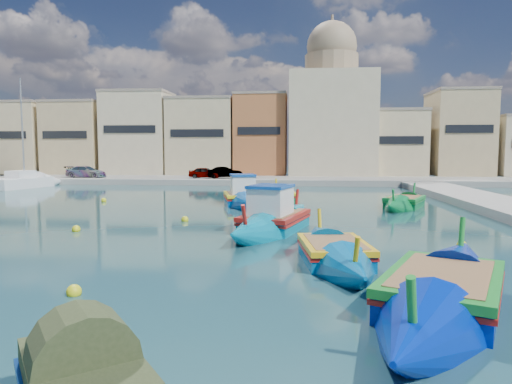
% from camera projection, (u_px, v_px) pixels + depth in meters
% --- Properties ---
extents(ground, '(160.00, 160.00, 0.00)m').
position_uv_depth(ground, '(138.00, 241.00, 17.52)').
color(ground, '#153A3F').
rests_on(ground, ground).
extents(north_quay, '(80.00, 8.00, 0.60)m').
position_uv_depth(north_quay, '(242.00, 180.00, 49.23)').
color(north_quay, gray).
rests_on(north_quay, ground).
extents(north_townhouses, '(83.20, 7.87, 10.19)m').
position_uv_depth(north_townhouses, '(303.00, 138.00, 55.49)').
color(north_townhouses, tan).
rests_on(north_townhouses, ground).
extents(church_block, '(10.00, 10.00, 19.10)m').
position_uv_depth(church_block, '(331.00, 110.00, 55.51)').
color(church_block, '#C5B693').
rests_on(church_block, ground).
extents(parked_cars, '(19.31, 1.90, 1.25)m').
position_uv_depth(parked_cars, '(156.00, 172.00, 48.50)').
color(parked_cars, '#4C1919').
rests_on(parked_cars, north_quay).
extents(luzzu_turquoise_cabin, '(4.68, 9.91, 3.12)m').
position_uv_depth(luzzu_turquoise_cabin, '(275.00, 222.00, 19.97)').
color(luzzu_turquoise_cabin, '#00789B').
rests_on(luzzu_turquoise_cabin, ground).
extents(luzzu_blue_cabin, '(4.02, 8.81, 3.03)m').
position_uv_depth(luzzu_blue_cabin, '(242.00, 199.00, 29.56)').
color(luzzu_blue_cabin, '#004CA2').
rests_on(luzzu_blue_cabin, ground).
extents(luzzu_cyan_mid, '(5.04, 7.96, 2.34)m').
position_uv_depth(luzzu_cyan_mid, '(404.00, 203.00, 28.14)').
color(luzzu_cyan_mid, '#0A6D32').
rests_on(luzzu_cyan_mid, ground).
extents(luzzu_green, '(2.94, 7.85, 2.41)m').
position_uv_depth(luzzu_green, '(279.00, 198.00, 31.40)').
color(luzzu_green, '#0B763D').
rests_on(luzzu_green, ground).
extents(luzzu_blue_south, '(6.02, 9.65, 2.78)m').
position_uv_depth(luzzu_blue_south, '(443.00, 295.00, 10.10)').
color(luzzu_blue_south, '#001FA2').
rests_on(luzzu_blue_south, ground).
extents(luzzu_cyan_south, '(2.81, 7.62, 2.31)m').
position_uv_depth(luzzu_cyan_south, '(334.00, 255.00, 14.19)').
color(luzzu_cyan_south, '#005EA0').
rests_on(luzzu_cyan_south, ground).
extents(yacht_north, '(4.21, 8.54, 10.98)m').
position_uv_depth(yacht_north, '(36.00, 182.00, 44.14)').
color(yacht_north, white).
rests_on(yacht_north, ground).
extents(mooring_buoys, '(19.52, 27.14, 0.36)m').
position_uv_depth(mooring_buoys, '(195.00, 218.00, 23.03)').
color(mooring_buoys, yellow).
rests_on(mooring_buoys, ground).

